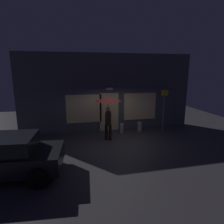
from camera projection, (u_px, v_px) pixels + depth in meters
name	position (u px, v px, depth m)	size (l,w,h in m)	color
ground_plane	(119.00, 143.00, 9.32)	(18.00, 18.00, 0.00)	#38353A
building_facade	(109.00, 93.00, 11.09)	(9.97, 0.48, 4.40)	#4C4C56
person_with_umbrella	(108.00, 107.00, 9.43)	(1.25, 1.25, 2.17)	black
parked_car	(1.00, 156.00, 6.33)	(4.00, 2.20, 1.39)	black
street_sign_post	(164.00, 108.00, 10.80)	(0.40, 0.07, 2.49)	#595B60
sidewalk_bollard	(140.00, 126.00, 11.22)	(0.27, 0.27, 0.51)	#9E998E
sidewalk_bollard_2	(122.00, 129.00, 10.75)	(0.22, 0.22, 0.55)	#B2A899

